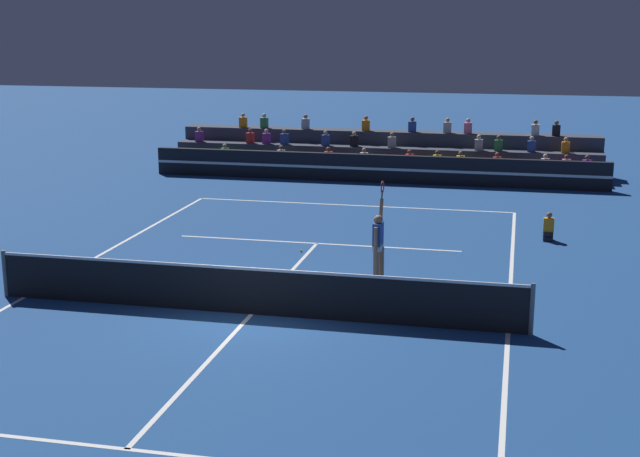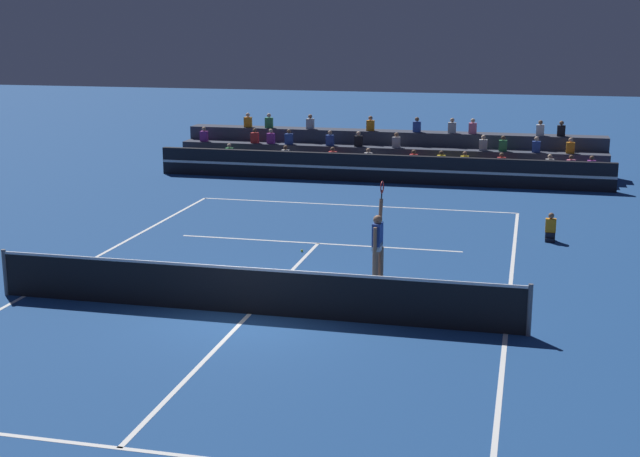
{
  "view_description": "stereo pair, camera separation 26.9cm",
  "coord_description": "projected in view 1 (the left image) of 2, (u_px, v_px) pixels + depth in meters",
  "views": [
    {
      "loc": [
        5.51,
        -17.73,
        6.31
      ],
      "look_at": [
        0.7,
        3.74,
        1.1
      ],
      "focal_mm": 50.0,
      "sensor_mm": 36.0,
      "label": 1
    },
    {
      "loc": [
        5.78,
        -17.67,
        6.31
      ],
      "look_at": [
        0.7,
        3.74,
        1.1
      ],
      "focal_mm": 50.0,
      "sensor_mm": 36.0,
      "label": 2
    }
  ],
  "objects": [
    {
      "name": "ground_plane",
      "position": [
        252.0,
        314.0,
        19.46
      ],
      "size": [
        120.0,
        120.0,
        0.0
      ],
      "primitive_type": "plane",
      "color": "navy"
    },
    {
      "name": "court_lines",
      "position": [
        252.0,
        314.0,
        19.46
      ],
      "size": [
        11.1,
        23.9,
        0.01
      ],
      "color": "white",
      "rests_on": "ground"
    },
    {
      "name": "tennis_net",
      "position": [
        251.0,
        290.0,
        19.34
      ],
      "size": [
        12.0,
        0.1,
        1.1
      ],
      "color": "slate",
      "rests_on": "ground"
    },
    {
      "name": "sponsor_banner_wall",
      "position": [
        374.0,
        168.0,
        35.0
      ],
      "size": [
        18.0,
        0.26,
        1.1
      ],
      "color": "black",
      "rests_on": "ground"
    },
    {
      "name": "bleacher_stand",
      "position": [
        384.0,
        156.0,
        37.37
      ],
      "size": [
        17.74,
        2.85,
        2.28
      ],
      "color": "#383D4C",
      "rests_on": "ground"
    },
    {
      "name": "ball_kid_courtside",
      "position": [
        548.0,
        229.0,
        25.84
      ],
      "size": [
        0.3,
        0.36,
        0.84
      ],
      "color": "black",
      "rests_on": "ground"
    },
    {
      "name": "tennis_player",
      "position": [
        378.0,
        244.0,
        21.51
      ],
      "size": [
        0.36,
        0.87,
        2.5
      ],
      "color": "#9E7051",
      "rests_on": "ground"
    },
    {
      "name": "tennis_ball",
      "position": [
        301.0,
        251.0,
        24.64
      ],
      "size": [
        0.07,
        0.07,
        0.07
      ],
      "primitive_type": "sphere",
      "color": "#C6DB33",
      "rests_on": "ground"
    }
  ]
}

